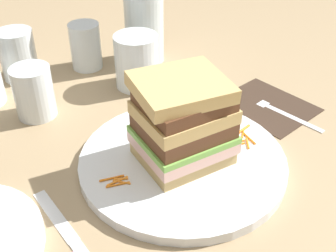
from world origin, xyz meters
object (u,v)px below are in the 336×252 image
(sandwich, at_px, (183,122))
(juice_glass, at_px, (137,65))
(main_plate, at_px, (182,161))
(empty_tumbler_3, at_px, (18,55))
(napkin_dark, at_px, (267,105))
(knife, at_px, (75,242))
(empty_tumbler_2, at_px, (86,46))
(fork, at_px, (278,109))
(empty_tumbler_0, at_px, (34,92))

(sandwich, bearing_deg, juice_glass, 63.84)
(main_plate, bearing_deg, sandwich, 142.29)
(main_plate, relative_size, empty_tumbler_3, 3.13)
(napkin_dark, xyz_separation_m, empty_tumbler_3, (-0.25, 0.40, 0.05))
(napkin_dark, bearing_deg, empty_tumbler_3, 122.54)
(knife, xyz_separation_m, empty_tumbler_2, (0.28, 0.36, 0.04))
(main_plate, relative_size, knife, 1.49)
(fork, height_order, juice_glass, juice_glass)
(juice_glass, bearing_deg, sandwich, -116.16)
(empty_tumbler_2, bearing_deg, napkin_dark, -68.30)
(fork, height_order, empty_tumbler_2, empty_tumbler_2)
(main_plate, bearing_deg, juice_glass, 63.99)
(sandwich, bearing_deg, empty_tumbler_2, 76.24)
(napkin_dark, bearing_deg, sandwich, -178.22)
(napkin_dark, xyz_separation_m, empty_tumbler_2, (-0.14, 0.34, 0.04))
(napkin_dark, bearing_deg, fork, -89.98)
(fork, distance_m, juice_glass, 0.27)
(sandwich, xyz_separation_m, empty_tumbler_0, (-0.08, 0.27, -0.03))
(empty_tumbler_3, bearing_deg, napkin_dark, -57.46)
(main_plate, xyz_separation_m, juice_glass, (0.11, 0.22, 0.03))
(napkin_dark, relative_size, empty_tumbler_3, 1.58)
(main_plate, bearing_deg, napkin_dark, 1.89)
(juice_glass, bearing_deg, empty_tumbler_0, 167.42)
(knife, bearing_deg, empty_tumbler_3, 68.64)
(juice_glass, distance_m, empty_tumbler_0, 0.19)
(juice_glass, distance_m, empty_tumbler_3, 0.23)
(fork, height_order, knife, fork)
(empty_tumbler_3, bearing_deg, knife, -111.36)
(knife, xyz_separation_m, empty_tumbler_3, (0.16, 0.41, 0.05))
(sandwich, xyz_separation_m, empty_tumbler_3, (-0.03, 0.40, -0.03))
(sandwich, bearing_deg, fork, -3.97)
(juice_glass, distance_m, empty_tumbler_2, 0.13)
(fork, relative_size, juice_glass, 1.67)
(knife, relative_size, empty_tumbler_2, 2.19)
(napkin_dark, height_order, knife, same)
(knife, bearing_deg, fork, -0.87)
(empty_tumbler_2, relative_size, empty_tumbler_3, 0.96)
(knife, xyz_separation_m, empty_tumbler_0, (0.11, 0.27, 0.04))
(napkin_dark, height_order, juice_glass, juice_glass)
(knife, height_order, empty_tumbler_0, empty_tumbler_0)
(main_plate, distance_m, napkin_dark, 0.22)
(knife, bearing_deg, main_plate, 2.58)
(empty_tumbler_2, bearing_deg, juice_glass, -79.19)
(main_plate, bearing_deg, fork, -3.87)
(juice_glass, bearing_deg, main_plate, -116.01)
(empty_tumbler_2, bearing_deg, knife, -127.82)
(fork, bearing_deg, main_plate, 176.13)
(napkin_dark, distance_m, knife, 0.42)
(fork, height_order, empty_tumbler_3, empty_tumbler_3)
(sandwich, bearing_deg, knife, -177.29)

